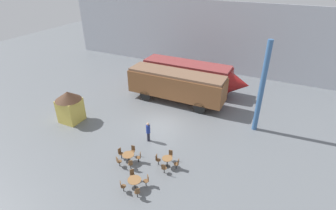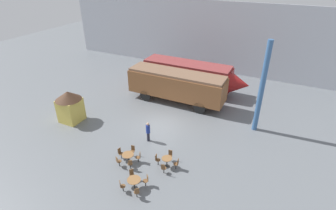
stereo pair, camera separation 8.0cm
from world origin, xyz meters
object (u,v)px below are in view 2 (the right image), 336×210
object	(u,v)px
cafe_table_far	(167,160)
cafe_chair_0	(137,192)
cafe_table_mid	(128,156)
ticket_kiosk	(70,105)
streamlined_locomotive	(193,75)
passenger_coach_wooden	(176,84)
visitor_person	(148,131)
cafe_table_near	(134,181)

from	to	relation	value
cafe_table_far	cafe_chair_0	distance (m)	3.42
cafe_table_mid	ticket_kiosk	size ratio (longest dim) A/B	0.29
streamlined_locomotive	passenger_coach_wooden	xyz separation A→B (m)	(-0.47, -3.47, 0.19)
visitor_person	ticket_kiosk	size ratio (longest dim) A/B	0.58
cafe_chair_0	visitor_person	distance (m)	6.04
cafe_table_far	passenger_coach_wooden	bearing A→B (deg)	110.60
passenger_coach_wooden	cafe_table_mid	distance (m)	10.36
passenger_coach_wooden	visitor_person	distance (m)	7.39
cafe_table_mid	visitor_person	size ratio (longest dim) A/B	0.50
cafe_table_near	cafe_table_mid	xyz separation A→B (m)	(-1.80, 2.00, -0.06)
passenger_coach_wooden	ticket_kiosk	bearing A→B (deg)	-133.35
streamlined_locomotive	cafe_table_far	size ratio (longest dim) A/B	15.42
cafe_table_near	cafe_table_far	world-z (taller)	cafe_table_far
cafe_chair_0	passenger_coach_wooden	bearing A→B (deg)	-30.12
cafe_table_near	cafe_table_mid	distance (m)	2.69
visitor_person	passenger_coach_wooden	bearing A→B (deg)	96.07
cafe_table_far	visitor_person	bearing A→B (deg)	142.09
cafe_table_near	cafe_table_far	size ratio (longest dim) A/B	1.14
streamlined_locomotive	visitor_person	size ratio (longest dim) A/B	6.87
cafe_chair_0	cafe_table_mid	bearing A→B (deg)	-1.36
passenger_coach_wooden	cafe_table_near	size ratio (longest dim) A/B	11.33
passenger_coach_wooden	cafe_table_mid	xyz separation A→B (m)	(0.75, -10.23, -1.49)
cafe_table_far	cafe_table_near	bearing A→B (deg)	-109.43
passenger_coach_wooden	cafe_chair_0	size ratio (longest dim) A/B	11.59
streamlined_locomotive	cafe_table_mid	distance (m)	13.76
cafe_table_near	ticket_kiosk	world-z (taller)	ticket_kiosk
cafe_table_mid	cafe_chair_0	world-z (taller)	cafe_chair_0
cafe_table_mid	cafe_table_near	bearing A→B (deg)	-47.97
passenger_coach_wooden	ticket_kiosk	size ratio (longest dim) A/B	3.36
cafe_chair_0	visitor_person	bearing A→B (deg)	-20.86
cafe_table_near	visitor_person	size ratio (longest dim) A/B	0.51
streamlined_locomotive	ticket_kiosk	distance (m)	13.49
cafe_table_far	ticket_kiosk	xyz separation A→B (m)	(-10.74, 1.80, 1.09)
cafe_chair_0	ticket_kiosk	bearing A→B (deg)	19.51
cafe_table_mid	cafe_chair_0	distance (m)	3.51
cafe_table_near	streamlined_locomotive	bearing A→B (deg)	97.58
streamlined_locomotive	cafe_table_far	distance (m)	13.32
cafe_table_far	visitor_person	size ratio (longest dim) A/B	0.45
streamlined_locomotive	passenger_coach_wooden	world-z (taller)	passenger_coach_wooden
cafe_table_far	visitor_person	distance (m)	3.53
streamlined_locomotive	cafe_table_far	xyz separation A→B (m)	(3.08, -12.90, -1.28)
cafe_table_mid	cafe_table_far	bearing A→B (deg)	16.07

